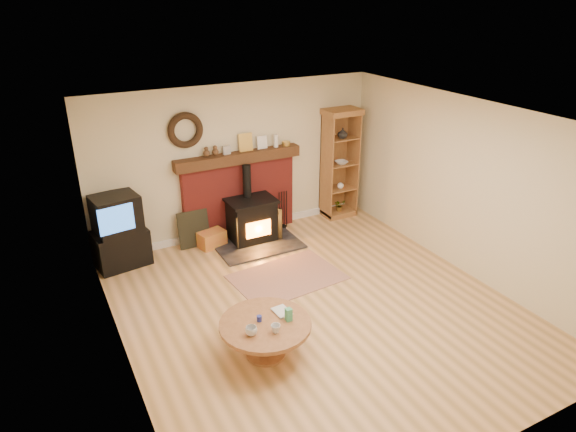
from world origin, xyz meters
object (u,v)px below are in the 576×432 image
wood_stove (252,221)px  coffee_table (266,329)px  curio_cabinet (339,164)px  tv_unit (119,233)px

wood_stove → coffee_table: bearing=-111.2°
coffee_table → curio_cabinet: bearing=46.1°
tv_unit → curio_cabinet: bearing=1.2°
wood_stove → tv_unit: 2.16m
tv_unit → curio_cabinet: curio_cabinet is taller
curio_cabinet → coffee_table: size_ratio=1.90×
wood_stove → coffee_table: size_ratio=1.31×
wood_stove → curio_cabinet: 2.02m
tv_unit → curio_cabinet: 4.06m
curio_cabinet → coffee_table: bearing=-133.9°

